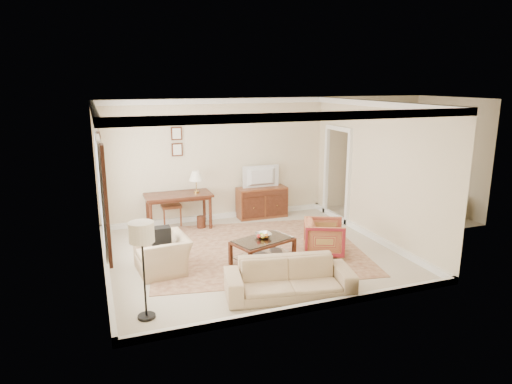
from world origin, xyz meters
TOP-DOWN VIEW (x-y plane):
  - room_shell at (0.00, 0.00)m, footprint 5.51×5.01m
  - annex_bedroom at (4.49, 1.15)m, footprint 3.00×2.70m
  - window_front at (-2.70, -0.70)m, footprint 0.12×1.56m
  - window_rear at (-2.70, 0.90)m, footprint 0.12×1.56m
  - doorway at (2.71, 1.50)m, footprint 0.10×1.12m
  - rug at (0.16, 0.17)m, footprint 4.59×4.11m
  - writing_desk at (-1.04, 2.03)m, footprint 1.48×0.74m
  - desk_chair at (-1.15, 2.38)m, footprint 0.48×0.48m
  - desk_lamp at (-0.61, 2.03)m, footprint 0.32×0.32m
  - framed_prints at (-0.94, 2.47)m, footprint 0.25×0.04m
  - sideboard at (1.06, 2.24)m, footprint 1.22×0.47m
  - tv at (1.06, 2.22)m, footprint 0.88×0.51m
  - coffee_table at (0.03, -0.53)m, footprint 1.25×0.96m
  - fruit_bowl at (0.08, -0.43)m, footprint 0.42×0.42m
  - book_a at (-0.12, -0.56)m, footprint 0.26×0.17m
  - book_b at (0.22, -0.45)m, footprint 0.28×0.08m
  - striped_armchair at (1.29, -0.55)m, footprint 0.94×0.96m
  - club_armchair at (-1.76, -0.25)m, footprint 0.73×1.04m
  - backpack at (-1.77, -0.26)m, footprint 0.33×0.38m
  - sofa at (-0.05, -1.90)m, footprint 2.06×0.95m
  - floor_lamp at (-2.25, -1.84)m, footprint 0.35×0.35m

SIDE VIEW (x-z plane):
  - rug at x=0.16m, z-range 0.00..0.01m
  - book_b at x=0.22m, z-range -0.01..0.37m
  - book_a at x=-0.12m, z-range -0.01..0.37m
  - annex_bedroom at x=4.49m, z-range -1.11..1.79m
  - coffee_table at x=0.03m, z-range 0.12..0.59m
  - sideboard at x=1.06m, z-range 0.00..0.75m
  - striped_armchair at x=1.29m, z-range 0.00..0.76m
  - sofa at x=-0.05m, z-range 0.00..0.78m
  - club_armchair at x=-1.76m, z-range 0.00..0.86m
  - fruit_bowl at x=0.08m, z-range 0.47..0.57m
  - desk_chair at x=-1.15m, z-range 0.00..1.05m
  - backpack at x=-1.77m, z-range 0.47..0.87m
  - writing_desk at x=-1.04m, z-range 0.30..1.11m
  - desk_lamp at x=-0.61m, z-range 0.81..1.31m
  - doorway at x=2.71m, z-range -0.05..2.20m
  - floor_lamp at x=-2.25m, z-range 0.47..1.89m
  - tv at x=1.06m, z-range 1.13..1.25m
  - window_front at x=-2.70m, z-range 0.65..2.45m
  - window_rear at x=-2.70m, z-range 0.65..2.45m
  - framed_prints at x=-0.94m, z-range 1.60..2.28m
  - room_shell at x=0.00m, z-range 1.02..3.93m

